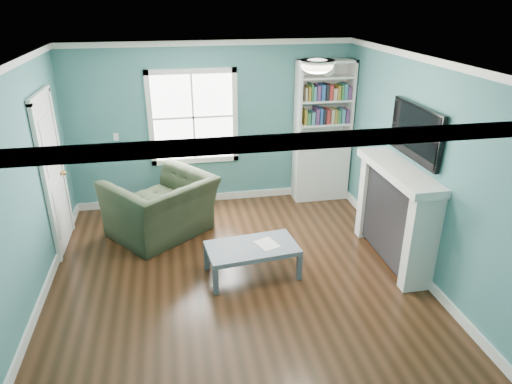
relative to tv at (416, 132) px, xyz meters
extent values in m
plane|color=black|center=(-2.20, -0.20, -1.72)|extent=(5.00, 5.00, 0.00)
plane|color=#3C7775|center=(-2.20, 2.30, -0.43)|extent=(4.50, 0.00, 4.50)
plane|color=#3C7775|center=(-2.20, -2.70, -0.43)|extent=(4.50, 0.00, 4.50)
plane|color=#3C7775|center=(-4.45, -0.20, -0.43)|extent=(0.00, 5.00, 5.00)
plane|color=#3C7775|center=(0.05, -0.20, -0.43)|extent=(0.00, 5.00, 5.00)
plane|color=white|center=(-2.20, -0.20, 0.88)|extent=(5.00, 5.00, 0.00)
cube|color=white|center=(-2.20, 2.28, -1.66)|extent=(4.50, 0.03, 0.12)
cube|color=white|center=(-4.44, -0.20, -1.66)|extent=(0.03, 5.00, 0.12)
cube|color=white|center=(0.03, -0.20, -1.66)|extent=(0.03, 5.00, 0.12)
cube|color=white|center=(-2.20, 2.28, 0.84)|extent=(4.50, 0.04, 0.08)
cube|color=white|center=(-2.20, -2.68, 0.84)|extent=(4.50, 0.04, 0.08)
cube|color=white|center=(0.03, -0.20, 0.84)|extent=(0.04, 5.00, 0.08)
cube|color=white|center=(-2.50, 2.29, -0.27)|extent=(1.24, 0.01, 1.34)
cube|color=white|center=(-3.16, 2.28, -0.27)|extent=(0.08, 0.06, 1.50)
cube|color=white|center=(-1.84, 2.28, -0.27)|extent=(0.08, 0.06, 1.50)
cube|color=white|center=(-2.50, 2.28, -0.98)|extent=(1.40, 0.06, 0.08)
cube|color=white|center=(-2.50, 2.28, 0.44)|extent=(1.40, 0.06, 0.08)
cube|color=white|center=(-2.50, 2.28, -0.27)|extent=(1.24, 0.03, 0.03)
cube|color=white|center=(-2.50, 2.28, -0.27)|extent=(0.03, 0.03, 1.34)
cube|color=silver|center=(-0.43, 2.10, -1.27)|extent=(0.90, 0.35, 0.90)
cube|color=silver|center=(-0.86, 2.10, -0.12)|extent=(0.04, 0.35, 1.40)
cube|color=silver|center=(0.00, 2.10, -0.12)|extent=(0.04, 0.35, 1.40)
cube|color=silver|center=(-0.43, 2.26, -0.12)|extent=(0.90, 0.02, 1.40)
cube|color=silver|center=(-0.43, 2.10, 0.55)|extent=(0.90, 0.35, 0.04)
cube|color=silver|center=(-0.43, 2.10, -0.80)|extent=(0.84, 0.33, 0.03)
cube|color=silver|center=(-0.43, 2.10, -0.42)|extent=(0.84, 0.33, 0.03)
cube|color=silver|center=(-0.43, 2.10, -0.04)|extent=(0.84, 0.33, 0.03)
cube|color=silver|center=(-0.43, 2.10, 0.32)|extent=(0.84, 0.33, 0.03)
cube|color=olive|center=(-0.43, 2.08, -0.30)|extent=(0.70, 0.25, 0.22)
cube|color=#33723F|center=(-0.43, 2.08, 0.08)|extent=(0.70, 0.25, 0.22)
cylinder|color=beige|center=(-0.43, 2.05, 0.46)|extent=(0.26, 0.06, 0.26)
cube|color=black|center=(-0.11, 0.00, -1.12)|extent=(0.30, 1.20, 1.10)
cube|color=black|center=(-0.13, 0.00, -1.32)|extent=(0.22, 0.65, 0.70)
cube|color=silver|center=(-0.13, -0.67, -1.12)|extent=(0.36, 0.16, 1.20)
cube|color=silver|center=(-0.13, 0.67, -1.12)|extent=(0.36, 0.16, 1.20)
cube|color=silver|center=(-0.15, 0.00, -0.47)|extent=(0.44, 1.58, 0.10)
cube|color=black|center=(0.00, 0.00, 0.00)|extent=(0.06, 1.10, 0.65)
cube|color=silver|center=(-4.43, 1.20, -0.70)|extent=(0.04, 0.80, 2.05)
cube|color=white|center=(-4.42, 0.75, -0.70)|extent=(0.05, 0.08, 2.13)
cube|color=white|center=(-4.42, 1.65, -0.70)|extent=(0.05, 0.08, 2.13)
cube|color=white|center=(-4.42, 1.20, 0.36)|extent=(0.05, 0.98, 0.08)
sphere|color=#BF8C3F|center=(-4.37, 1.50, -0.77)|extent=(0.07, 0.07, 0.07)
ellipsoid|color=white|center=(-1.30, -0.10, 0.82)|extent=(0.34, 0.34, 0.15)
cylinder|color=white|center=(-1.30, -0.10, 0.86)|extent=(0.38, 0.38, 0.03)
cube|color=white|center=(-3.70, 2.28, -0.52)|extent=(0.08, 0.01, 0.12)
imported|color=black|center=(-3.07, 1.25, -1.14)|extent=(1.58, 1.50, 1.16)
cube|color=#505560|center=(-2.47, -0.35, -1.55)|extent=(0.07, 0.07, 0.34)
cube|color=#505560|center=(-1.44, -0.24, -1.55)|extent=(0.07, 0.07, 0.34)
cube|color=#505560|center=(-2.53, 0.19, -1.55)|extent=(0.07, 0.07, 0.34)
cube|color=#505560|center=(-1.50, 0.30, -1.55)|extent=(0.07, 0.07, 0.34)
cube|color=slate|center=(-1.98, -0.03, -1.35)|extent=(1.16, 0.72, 0.06)
cube|color=white|center=(-1.79, -0.01, -1.32)|extent=(0.31, 0.35, 0.00)
camera|label=1|loc=(-2.84, -4.79, 1.52)|focal=32.00mm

